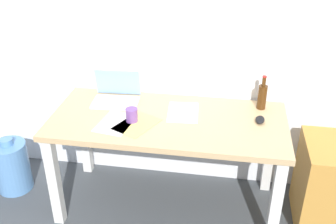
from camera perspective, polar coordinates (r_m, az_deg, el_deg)
ground_plane at (r=3.15m, az=0.00°, el=-12.83°), size 8.00×8.00×0.00m
back_wall at (r=2.89m, az=1.40°, el=12.87°), size 5.20×0.08×2.60m
desk at (r=2.76m, az=0.00°, el=-2.82°), size 1.60×0.73×0.75m
laptop_left at (r=2.94m, az=-7.38°, el=2.39°), size 0.34×0.25×0.22m
beer_bottle at (r=2.87m, az=13.29°, el=2.23°), size 0.06×0.06×0.25m
computer_mouse at (r=2.73m, az=13.00°, el=-1.08°), size 0.07×0.11×0.03m
coffee_mug at (r=2.66m, az=-5.19°, el=-0.45°), size 0.08×0.08×0.09m
paper_yellow_folder at (r=2.65m, az=-4.44°, el=-1.75°), size 0.32×0.36×0.00m
paper_sheet_front_left at (r=2.68m, az=-7.47°, el=-1.55°), size 0.26×0.33×0.00m
paper_sheet_near_back at (r=2.79m, az=2.15°, el=-0.02°), size 0.23×0.31×0.00m
water_cooler_jug at (r=3.40m, az=-21.39°, el=-7.20°), size 0.27×0.27×0.46m
filing_cabinet at (r=3.03m, az=21.91°, el=-9.55°), size 0.40×0.48×0.64m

